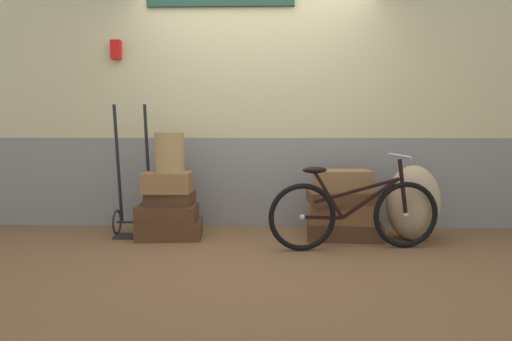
% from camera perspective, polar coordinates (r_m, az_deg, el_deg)
% --- Properties ---
extents(ground, '(9.76, 5.20, 0.06)m').
position_cam_1_polar(ground, '(4.30, -0.38, -9.77)').
color(ground, brown).
extents(station_building, '(7.76, 0.74, 3.10)m').
position_cam_1_polar(station_building, '(5.00, 0.09, 10.70)').
color(station_building, gray).
rests_on(station_building, ground).
extents(suitcase_0, '(0.67, 0.52, 0.17)m').
position_cam_1_polar(suitcase_0, '(4.65, -10.81, -7.23)').
color(suitcase_0, '#4C2D19').
rests_on(suitcase_0, ground).
extents(suitcase_1, '(0.60, 0.40, 0.16)m').
position_cam_1_polar(suitcase_1, '(4.60, -11.14, -5.28)').
color(suitcase_1, '#4C2D19').
rests_on(suitcase_1, suitcase_0).
extents(suitcase_2, '(0.47, 0.36, 0.13)m').
position_cam_1_polar(suitcase_2, '(4.61, -10.78, -3.45)').
color(suitcase_2, '#4C2D19').
rests_on(suitcase_2, suitcase_1).
extents(suitcase_3, '(0.47, 0.32, 0.20)m').
position_cam_1_polar(suitcase_3, '(4.55, -11.14, -1.48)').
color(suitcase_3, olive).
rests_on(suitcase_3, suitcase_2).
extents(suitcase_4, '(0.75, 0.51, 0.16)m').
position_cam_1_polar(suitcase_4, '(4.62, 10.99, -7.35)').
color(suitcase_4, '#4C2D19').
rests_on(suitcase_4, ground).
extents(suitcase_5, '(0.66, 0.47, 0.20)m').
position_cam_1_polar(suitcase_5, '(4.58, 10.67, -5.18)').
color(suitcase_5, brown).
rests_on(suitcase_5, suitcase_4).
extents(suitcase_6, '(0.67, 0.46, 0.12)m').
position_cam_1_polar(suitcase_6, '(4.54, 10.77, -3.27)').
color(suitcase_6, brown).
rests_on(suitcase_6, suitcase_5).
extents(suitcase_7, '(0.55, 0.36, 0.20)m').
position_cam_1_polar(suitcase_7, '(4.54, 10.93, -1.23)').
color(suitcase_7, olive).
rests_on(suitcase_7, suitcase_6).
extents(wicker_basket, '(0.29, 0.29, 0.39)m').
position_cam_1_polar(wicker_basket, '(4.54, -10.86, 2.29)').
color(wicker_basket, '#A8844C').
rests_on(wicker_basket, suitcase_3).
extents(luggage_trolley, '(0.38, 0.35, 1.33)m').
position_cam_1_polar(luggage_trolley, '(4.77, -15.22, -3.91)').
color(luggage_trolley, black).
rests_on(luggage_trolley, ground).
extents(burlap_sack, '(0.51, 0.44, 0.73)m').
position_cam_1_polar(burlap_sack, '(4.66, 19.21, -3.89)').
color(burlap_sack, tan).
rests_on(burlap_sack, ground).
extents(bicycle, '(1.56, 0.46, 0.86)m').
position_cam_1_polar(bicycle, '(4.18, 12.28, -5.29)').
color(bicycle, black).
rests_on(bicycle, ground).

